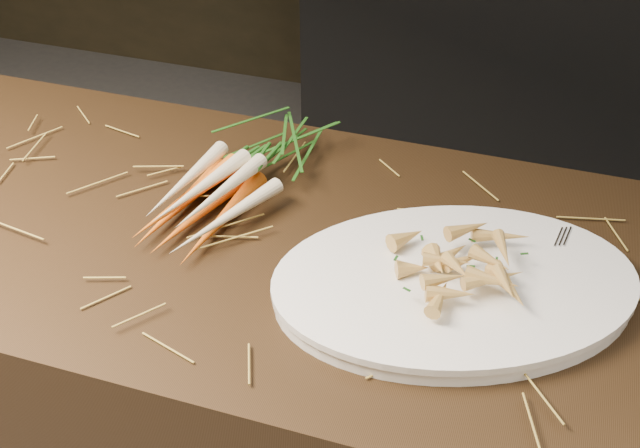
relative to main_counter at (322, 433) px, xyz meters
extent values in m
cube|color=black|center=(0.00, 0.00, 0.00)|extent=(2.40, 0.70, 0.90)
cube|color=black|center=(0.30, 1.88, -0.05)|extent=(1.80, 0.60, 0.80)
cone|color=#D03A00|center=(-0.25, 0.01, 0.47)|extent=(0.07, 0.26, 0.03)
cone|color=#D03A00|center=(-0.21, 0.01, 0.47)|extent=(0.09, 0.25, 0.03)
cone|color=#D03A00|center=(-0.17, 0.00, 0.47)|extent=(0.06, 0.26, 0.03)
cone|color=#D03A00|center=(-0.23, 0.00, 0.49)|extent=(0.09, 0.25, 0.03)
cone|color=beige|center=(-0.24, 0.02, 0.51)|extent=(0.05, 0.24, 0.04)
cone|color=beige|center=(-0.20, 0.00, 0.52)|extent=(0.08, 0.24, 0.04)
cone|color=beige|center=(-0.17, 0.01, 0.51)|extent=(0.07, 0.24, 0.04)
cone|color=beige|center=(-0.15, -0.03, 0.49)|extent=(0.11, 0.23, 0.03)
ellipsoid|color=#2C6C20|center=(-0.16, 0.22, 0.50)|extent=(0.19, 0.24, 0.08)
cube|color=silver|center=(0.39, 0.01, 0.48)|extent=(0.04, 0.20, 0.00)
camera|label=1|loc=(0.30, -0.93, 1.22)|focal=45.00mm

